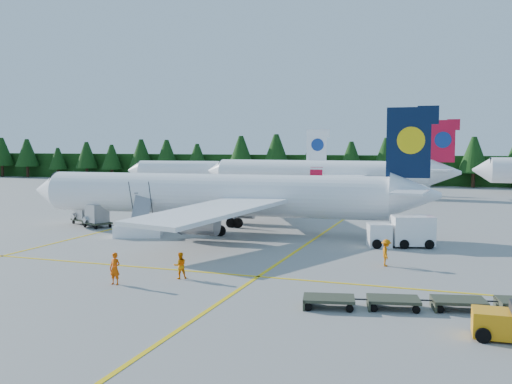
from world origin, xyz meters
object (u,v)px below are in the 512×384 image
(airstairs, at_px, (139,227))
(service_truck, at_px, (401,232))
(airliner_navy, at_px, (205,195))
(baggage_tug, at_px, (509,323))
(airliner_red, at_px, (316,173))

(airstairs, relative_size, service_truck, 1.15)
(airliner_navy, xyz_separation_m, service_truck, (18.47, -2.75, -2.19))
(airstairs, distance_m, service_truck, 22.85)
(service_truck, height_order, baggage_tug, service_truck)
(airliner_navy, bearing_deg, service_truck, -11.85)
(airliner_navy, height_order, service_truck, airliner_navy)
(airliner_red, relative_size, airstairs, 6.44)
(airliner_red, xyz_separation_m, service_truck, (17.41, -44.00, -2.33))
(airliner_navy, relative_size, baggage_tug, 13.79)
(airliner_navy, distance_m, service_truck, 18.80)
(airliner_navy, distance_m, airstairs, 7.03)
(service_truck, distance_m, baggage_tug, 21.93)
(airliner_red, bearing_deg, airliner_navy, -88.72)
(airstairs, relative_size, baggage_tug, 2.23)
(airliner_navy, height_order, airstairs, airliner_navy)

